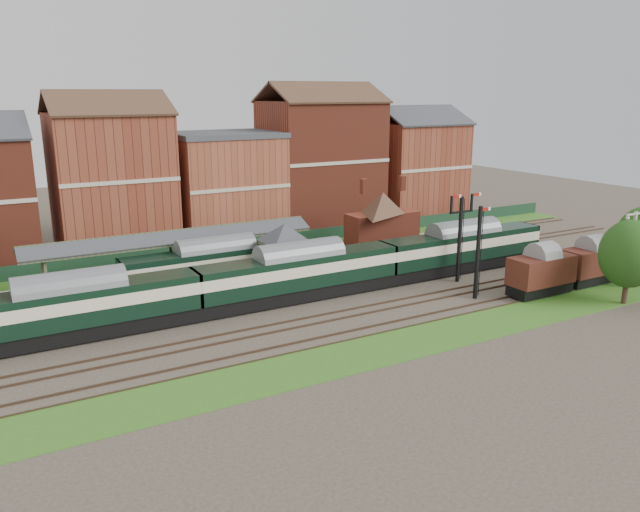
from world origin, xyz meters
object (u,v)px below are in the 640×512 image
signal_box (285,255)px  goods_van_a (541,272)px  dmu_train (300,272)px  platform_railcar (216,264)px  semaphore_bracket (460,233)px

signal_box → goods_van_a: (18.60, -12.25, -1.13)m
dmu_train → platform_railcar: (-4.97, 6.50, -0.16)m
signal_box → platform_railcar: bearing=148.1°
platform_railcar → goods_van_a: bearing=-33.0°
signal_box → semaphore_bracket: 16.16m
semaphore_bracket → goods_van_a: 7.85m
semaphore_bracket → goods_van_a: size_ratio=1.37×
signal_box → dmu_train: (-0.26, -3.25, -0.76)m
goods_van_a → platform_railcar: bearing=147.0°
dmu_train → goods_van_a: dmu_train is taller
semaphore_bracket → dmu_train: (-15.30, 2.50, -2.20)m
platform_railcar → dmu_train: bearing=-52.6°
platform_railcar → goods_van_a: (23.83, -15.50, -0.21)m
signal_box → semaphore_bracket: semaphore_bracket is taller
semaphore_bracket → goods_van_a: bearing=-61.3°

